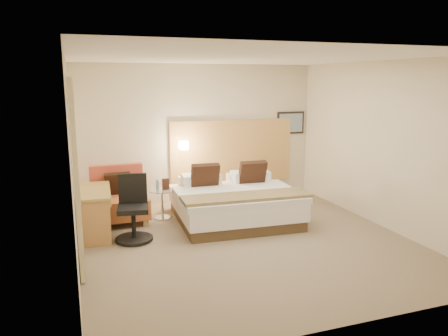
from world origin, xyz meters
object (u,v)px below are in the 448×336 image
object	(u,v)px
desk	(94,199)
bed	(234,202)
lounge_chair	(119,200)
side_table	(162,202)
desk_chair	(133,214)

from	to	relation	value
desk	bed	bearing A→B (deg)	-0.48
lounge_chair	side_table	bearing A→B (deg)	-4.12
bed	side_table	bearing A→B (deg)	156.59
bed	lounge_chair	distance (m)	1.96
desk	lounge_chair	bearing A→B (deg)	51.26
bed	desk_chair	world-z (taller)	desk_chair
side_table	desk_chair	distance (m)	1.11
bed	lounge_chair	xyz separation A→B (m)	(-1.88, 0.55, 0.06)
bed	side_table	size ratio (longest dim) A/B	3.94
lounge_chair	desk	world-z (taller)	lounge_chair
lounge_chair	desk_chair	size ratio (longest dim) A/B	0.96
desk_chair	bed	bearing A→B (deg)	13.25
bed	desk_chair	xyz separation A→B (m)	(-1.77, -0.42, 0.09)
lounge_chair	desk	bearing A→B (deg)	-128.74
lounge_chair	desk_chair	world-z (taller)	desk_chair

